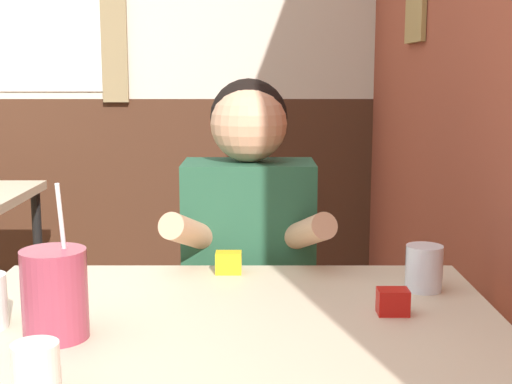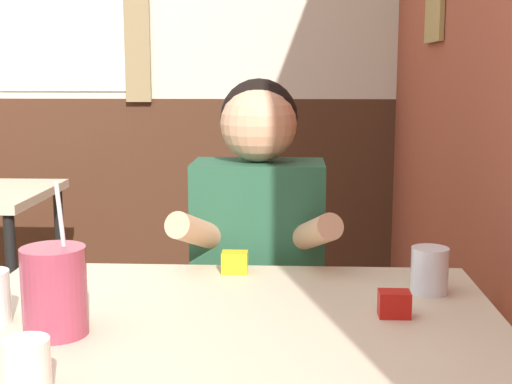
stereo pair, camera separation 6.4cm
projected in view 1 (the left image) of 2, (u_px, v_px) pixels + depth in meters
brick_wall_right at (462, 30)px, 2.07m from camera, size 0.08×4.63×2.70m
back_wall at (68, 45)px, 3.39m from camera, size 5.92×0.09×2.70m
main_table at (229, 363)px, 1.32m from camera, size 1.06×0.85×0.77m
person_seated at (251, 298)px, 1.90m from camera, size 0.42×0.40×1.22m
cocktail_pitcher at (57, 294)px, 1.25m from camera, size 0.11×0.11×0.28m
glass_near_pitcher at (427, 268)px, 1.52m from camera, size 0.08×0.08×0.10m
glass_far_side at (39, 373)px, 1.00m from camera, size 0.07×0.07×0.09m
condiment_ketchup at (395, 302)px, 1.38m from camera, size 0.06×0.04×0.05m
condiment_mustard at (231, 263)px, 1.66m from camera, size 0.06×0.04×0.05m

